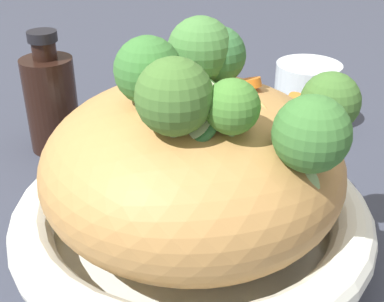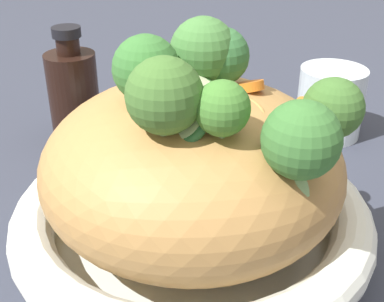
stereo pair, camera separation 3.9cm
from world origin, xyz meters
The scene contains 9 objects.
ground_plane centered at (0.00, 0.00, 0.00)m, with size 3.00×3.00×0.00m, color #323644.
serving_bowl centered at (0.00, 0.00, 0.03)m, with size 0.29×0.29×0.05m.
noodle_heap centered at (0.00, 0.00, 0.08)m, with size 0.23×0.23×0.13m.
broccoli_florets centered at (0.03, 0.00, 0.15)m, with size 0.18×0.17×0.09m.
carrot_coins centered at (-0.01, 0.03, 0.14)m, with size 0.15×0.11×0.04m.
zucchini_slices centered at (0.02, -0.02, 0.14)m, with size 0.06×0.06×0.03m.
chicken_chunks centered at (-0.05, 0.02, 0.14)m, with size 0.10×0.11×0.04m.
soy_sauce_bottle centered at (-0.24, 0.03, 0.06)m, with size 0.06×0.06×0.14m.
drinking_glass centered at (-0.05, 0.27, 0.04)m, with size 0.08×0.08×0.08m.
Camera 1 is at (0.23, -0.26, 0.28)m, focal length 47.55 mm.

